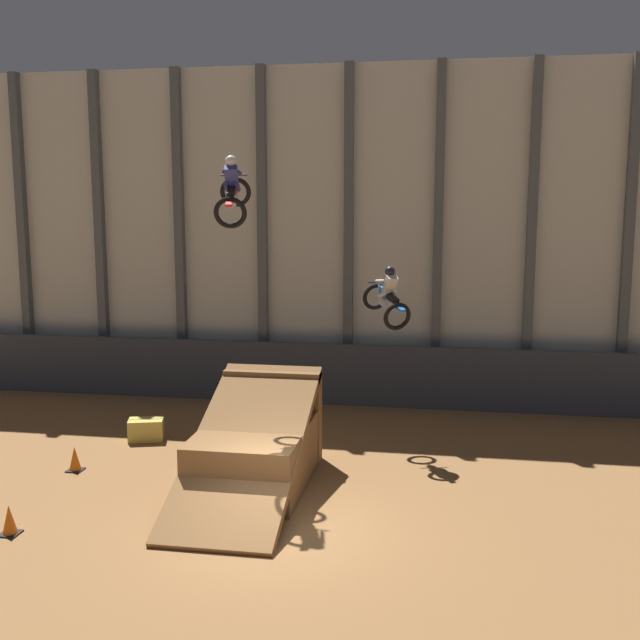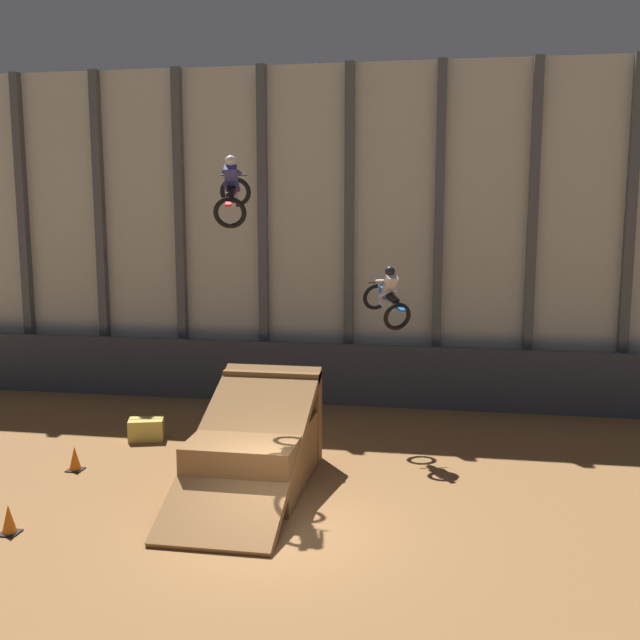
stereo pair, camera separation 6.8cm
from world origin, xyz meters
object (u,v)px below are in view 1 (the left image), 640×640
object	(u,v)px
rider_bike_left_air	(232,192)
traffic_cone_near_ramp	(9,520)
dirt_ramp	(258,446)
traffic_cone_arena_edge	(75,459)
hay_bale_trackside	(146,430)
rider_bike_right_air	(387,298)

from	to	relation	value
rider_bike_left_air	traffic_cone_near_ramp	distance (m)	8.19
rider_bike_left_air	dirt_ramp	bearing A→B (deg)	-57.90
dirt_ramp	traffic_cone_near_ramp	size ratio (longest dim) A/B	9.38
traffic_cone_arena_edge	hay_bale_trackside	world-z (taller)	traffic_cone_arena_edge
dirt_ramp	traffic_cone_near_ramp	distance (m)	5.31
rider_bike_right_air	traffic_cone_near_ramp	world-z (taller)	rider_bike_right_air
traffic_cone_arena_edge	hay_bale_trackside	bearing A→B (deg)	73.82
rider_bike_left_air	traffic_cone_arena_edge	bearing A→B (deg)	-177.25
rider_bike_left_air	hay_bale_trackside	xyz separation A→B (m)	(-2.97, 1.62, -6.18)
dirt_ramp	hay_bale_trackside	distance (m)	4.41
rider_bike_left_air	hay_bale_trackside	world-z (taller)	rider_bike_left_air
traffic_cone_near_ramp	traffic_cone_arena_edge	distance (m)	3.44
rider_bike_right_air	hay_bale_trackside	world-z (taller)	rider_bike_right_air
rider_bike_right_air	dirt_ramp	bearing A→B (deg)	-157.84
rider_bike_right_air	traffic_cone_near_ramp	size ratio (longest dim) A/B	3.14
dirt_ramp	rider_bike_right_air	distance (m)	5.15
rider_bike_left_air	traffic_cone_arena_edge	size ratio (longest dim) A/B	3.28
rider_bike_right_air	traffic_cone_arena_edge	distance (m)	8.55
rider_bike_right_air	traffic_cone_arena_edge	xyz separation A→B (m)	(-7.02, -3.35, -3.55)
rider_bike_right_air	hay_bale_trackside	xyz separation A→B (m)	(-6.30, -0.85, -3.55)
traffic_cone_near_ramp	hay_bale_trackside	distance (m)	5.91
dirt_ramp	traffic_cone_near_ramp	xyz separation A→B (m)	(-3.95, -3.52, -0.52)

